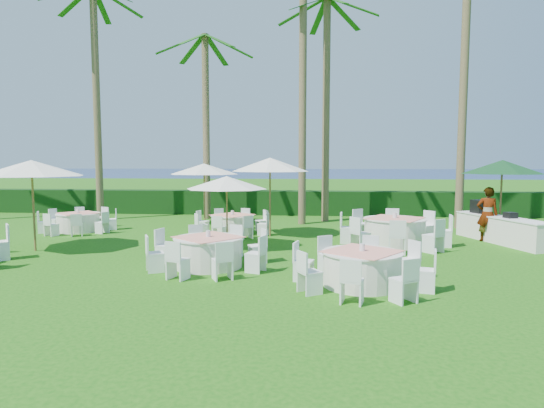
% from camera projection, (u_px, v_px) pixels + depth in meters
% --- Properties ---
extents(ground, '(120.00, 120.00, 0.00)m').
position_uv_depth(ground, '(183.00, 269.00, 11.25)').
color(ground, '#15530E').
rests_on(ground, ground).
extents(hedge, '(34.00, 1.00, 1.20)m').
position_uv_depth(hedge, '(249.00, 202.00, 23.10)').
color(hedge, black).
rests_on(hedge, ground).
extents(ocean, '(260.00, 260.00, 0.00)m').
position_uv_depth(ocean, '(299.00, 173.00, 112.42)').
color(ocean, '#081E53').
rests_on(ocean, ground).
extents(banquet_table_b, '(3.02, 3.02, 0.93)m').
position_uv_depth(banquet_table_b, '(208.00, 251.00, 11.49)').
color(banquet_table_b, silver).
rests_on(banquet_table_b, ground).
extents(banquet_table_c, '(3.00, 3.00, 0.92)m').
position_uv_depth(banquet_table_c, '(362.00, 268.00, 9.74)').
color(banquet_table_c, silver).
rests_on(banquet_table_c, ground).
extents(banquet_table_d, '(2.75, 2.75, 0.86)m').
position_uv_depth(banquet_table_d, '(78.00, 222.00, 17.40)').
color(banquet_table_d, silver).
rests_on(banquet_table_d, ground).
extents(banquet_table_e, '(2.81, 2.81, 0.86)m').
position_uv_depth(banquet_table_e, '(233.00, 224.00, 16.81)').
color(banquet_table_e, silver).
rests_on(banquet_table_e, ground).
extents(banquet_table_f, '(3.47, 3.47, 1.04)m').
position_uv_depth(banquet_table_f, '(394.00, 231.00, 14.55)').
color(banquet_table_f, silver).
rests_on(banquet_table_f, ground).
extents(umbrella_a, '(2.97, 2.97, 2.71)m').
position_uv_depth(umbrella_a, '(32.00, 168.00, 13.37)').
color(umbrella_a, brown).
rests_on(umbrella_a, ground).
extents(umbrella_b, '(2.46, 2.46, 2.23)m').
position_uv_depth(umbrella_b, '(227.00, 183.00, 13.72)').
color(umbrella_b, brown).
rests_on(umbrella_b, ground).
extents(umbrella_c, '(2.90, 2.90, 2.58)m').
position_uv_depth(umbrella_c, '(204.00, 169.00, 19.13)').
color(umbrella_c, brown).
rests_on(umbrella_c, ground).
extents(umbrella_d, '(2.73, 2.73, 2.81)m').
position_uv_depth(umbrella_d, '(270.00, 165.00, 16.06)').
color(umbrella_d, brown).
rests_on(umbrella_d, ground).
extents(umbrella_green, '(2.75, 2.75, 2.72)m').
position_uv_depth(umbrella_green, '(502.00, 167.00, 15.52)').
color(umbrella_green, brown).
rests_on(umbrella_green, ground).
extents(buffet_table, '(1.92, 3.79, 1.33)m').
position_uv_depth(buffet_table, '(500.00, 229.00, 14.95)').
color(buffet_table, silver).
rests_on(buffet_table, ground).
extents(staff_person, '(0.74, 0.55, 1.83)m').
position_uv_depth(staff_person, '(487.00, 214.00, 15.14)').
color(staff_person, gray).
rests_on(staff_person, ground).
extents(palm_a, '(4.18, 4.39, 10.37)m').
position_uv_depth(palm_a, '(96.00, 95.00, 20.41)').
color(palm_a, brown).
rests_on(palm_a, ground).
extents(palm_b, '(4.32, 4.32, 8.45)m').
position_uv_depth(palm_b, '(206.00, 118.00, 20.91)').
color(palm_b, brown).
rests_on(palm_b, ground).
extents(palm_c, '(4.18, 4.39, 11.64)m').
position_uv_depth(palm_c, '(303.00, 74.00, 18.91)').
color(palm_c, brown).
rests_on(palm_c, ground).
extents(palm_d, '(4.35, 4.29, 9.74)m').
position_uv_depth(palm_d, '(326.00, 101.00, 19.95)').
color(palm_d, brown).
rests_on(palm_d, ground).
extents(palm_e, '(4.39, 4.20, 10.56)m').
position_uv_depth(palm_e, '(464.00, 82.00, 17.76)').
color(palm_e, brown).
rests_on(palm_e, ground).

